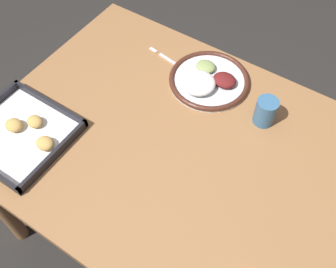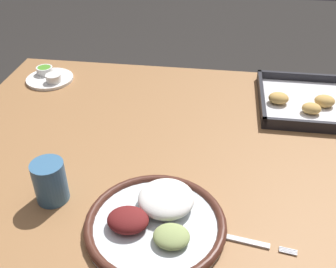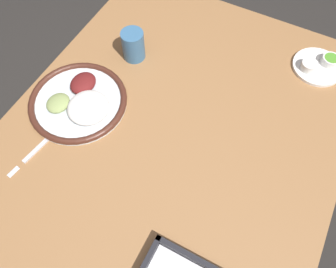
% 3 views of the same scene
% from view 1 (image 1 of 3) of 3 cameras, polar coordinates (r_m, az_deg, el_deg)
% --- Properties ---
extents(ground_plane, '(8.00, 8.00, 0.00)m').
position_cam_1_polar(ground_plane, '(1.94, 0.17, -13.10)').
color(ground_plane, '#282623').
extents(dining_table, '(1.22, 0.94, 0.73)m').
position_cam_1_polar(dining_table, '(1.38, 0.23, -3.17)').
color(dining_table, olive).
rests_on(dining_table, ground_plane).
extents(dinner_plate, '(0.30, 0.30, 0.05)m').
position_cam_1_polar(dinner_plate, '(1.46, 5.86, 7.79)').
color(dinner_plate, silver).
rests_on(dinner_plate, dining_table).
extents(fork, '(0.20, 0.04, 0.00)m').
position_cam_1_polar(fork, '(1.53, 0.46, 10.50)').
color(fork, silver).
rests_on(fork, dining_table).
extents(baking_tray, '(0.33, 0.31, 0.04)m').
position_cam_1_polar(baking_tray, '(1.39, -20.54, 0.13)').
color(baking_tray, black).
rests_on(baking_tray, dining_table).
extents(drinking_cup, '(0.07, 0.07, 0.10)m').
position_cam_1_polar(drinking_cup, '(1.35, 13.98, 3.20)').
color(drinking_cup, '#38668E').
rests_on(drinking_cup, dining_table).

